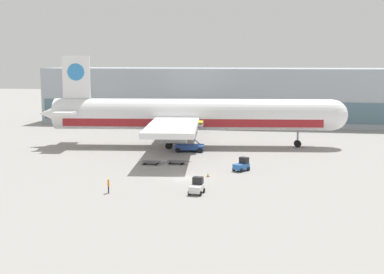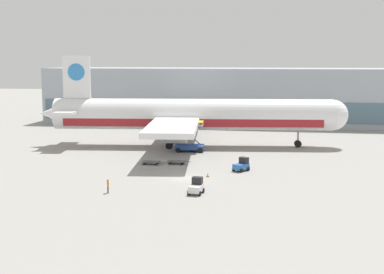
% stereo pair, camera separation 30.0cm
% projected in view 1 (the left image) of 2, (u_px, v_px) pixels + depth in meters
% --- Properties ---
extents(ground_plane, '(400.00, 400.00, 0.00)m').
position_uv_depth(ground_plane, '(185.00, 178.00, 74.26)').
color(ground_plane, gray).
extents(terminal_building, '(90.00, 18.20, 14.00)m').
position_uv_depth(terminal_building, '(221.00, 96.00, 137.03)').
color(terminal_building, '#9EA8B2').
rests_on(terminal_building, ground_plane).
extents(airplane_main, '(57.98, 48.60, 17.00)m').
position_uv_depth(airplane_main, '(188.00, 116.00, 100.30)').
color(airplane_main, white).
rests_on(airplane_main, ground_plane).
extents(scissor_lift_loader, '(5.51, 3.89, 5.41)m').
position_uv_depth(scissor_lift_loader, '(189.00, 140.00, 95.31)').
color(scissor_lift_loader, '#284C99').
rests_on(scissor_lift_loader, ground_plane).
extents(baggage_tug_foreground, '(2.62, 2.81, 2.00)m').
position_uv_depth(baggage_tug_foreground, '(242.00, 165.00, 78.94)').
color(baggage_tug_foreground, '#2D66B7').
rests_on(baggage_tug_foreground, ground_plane).
extents(baggage_tug_mid, '(1.88, 2.59, 2.00)m').
position_uv_depth(baggage_tug_mid, '(197.00, 187.00, 65.65)').
color(baggage_tug_mid, silver).
rests_on(baggage_tug_mid, ground_plane).
extents(baggage_dolly_lead, '(3.70, 1.50, 0.48)m').
position_uv_depth(baggage_dolly_lead, '(151.00, 162.00, 83.79)').
color(baggage_dolly_lead, '#56565B').
rests_on(baggage_dolly_lead, ground_plane).
extents(baggage_dolly_second, '(3.70, 1.50, 0.48)m').
position_uv_depth(baggage_dolly_second, '(177.00, 162.00, 84.16)').
color(baggage_dolly_second, '#56565B').
rests_on(baggage_dolly_second, ground_plane).
extents(ground_crew_near, '(0.34, 0.53, 1.80)m').
position_uv_depth(ground_crew_near, '(108.00, 185.00, 65.90)').
color(ground_crew_near, black).
rests_on(ground_crew_near, ground_plane).
extents(traffic_cone_near, '(0.40, 0.40, 0.64)m').
position_uv_depth(traffic_cone_near, '(208.00, 175.00, 75.10)').
color(traffic_cone_near, black).
rests_on(traffic_cone_near, ground_plane).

